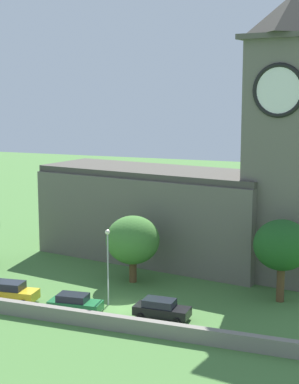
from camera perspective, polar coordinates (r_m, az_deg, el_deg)
ground_plane at (r=67.91m, az=2.51°, el=-6.73°), size 200.00×200.00×0.00m
church at (r=66.29m, az=4.84°, el=0.38°), size 33.71×14.46×28.03m
quay_barrier at (r=50.59m, az=-4.78°, el=-11.76°), size 43.01×0.70×1.21m
car_yellow at (r=57.35m, az=-12.72°, el=-9.02°), size 4.93×2.74×1.88m
car_green at (r=53.89m, az=-6.94°, el=-10.20°), size 4.73×2.56×1.63m
car_black at (r=52.14m, az=1.10°, el=-10.78°), size 4.69×2.22×1.68m
streetlamp_west_mid at (r=54.34m, az=-3.89°, el=-5.83°), size 0.44×0.44×6.86m
tree_churchyard at (r=60.80m, az=-1.56°, el=-4.49°), size 5.32×5.32×6.69m
tree_riverside_west at (r=56.22m, az=12.17°, el=-4.87°), size 5.08×5.08×7.52m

